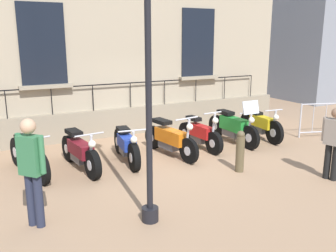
# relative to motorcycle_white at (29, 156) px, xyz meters

# --- Properties ---
(ground_plane) EXTENTS (60.00, 60.00, 0.00)m
(ground_plane) POSITION_rel_motorcycle_white_xyz_m (0.12, 3.31, -0.43)
(ground_plane) COLOR #9E7A5B
(building_facade) EXTENTS (0.82, 11.21, 7.89)m
(building_facade) POSITION_rel_motorcycle_white_xyz_m (-2.63, 3.31, 3.38)
(building_facade) COLOR tan
(building_facade) RESTS_ON ground_plane
(motorcycle_white) EXTENTS (2.14, 0.70, 0.99)m
(motorcycle_white) POSITION_rel_motorcycle_white_xyz_m (0.00, 0.00, 0.00)
(motorcycle_white) COLOR black
(motorcycle_white) RESTS_ON ground_plane
(motorcycle_maroon) EXTENTS (2.09, 0.65, 0.99)m
(motorcycle_maroon) POSITION_rel_motorcycle_white_xyz_m (0.20, 1.09, -0.02)
(motorcycle_maroon) COLOR black
(motorcycle_maroon) RESTS_ON ground_plane
(motorcycle_blue) EXTENTS (2.06, 0.67, 0.94)m
(motorcycle_blue) POSITION_rel_motorcycle_white_xyz_m (0.16, 2.23, -0.03)
(motorcycle_blue) COLOR black
(motorcycle_blue) RESTS_ON ground_plane
(motorcycle_orange) EXTENTS (2.15, 0.69, 1.11)m
(motorcycle_orange) POSITION_rel_motorcycle_white_xyz_m (0.23, 3.40, 0.01)
(motorcycle_orange) COLOR black
(motorcycle_orange) RESTS_ON ground_plane
(motorcycle_red) EXTENTS (1.88, 0.56, 1.10)m
(motorcycle_red) POSITION_rel_motorcycle_white_xyz_m (0.06, 4.41, -0.03)
(motorcycle_red) COLOR black
(motorcycle_red) RESTS_ON ground_plane
(motorcycle_green) EXTENTS (2.20, 0.63, 1.33)m
(motorcycle_green) POSITION_rel_motorcycle_white_xyz_m (0.03, 5.54, 0.04)
(motorcycle_green) COLOR black
(motorcycle_green) RESTS_ON ground_plane
(motorcycle_yellow) EXTENTS (1.99, 0.59, 0.99)m
(motorcycle_yellow) POSITION_rel_motorcycle_white_xyz_m (0.07, 6.54, -0.00)
(motorcycle_yellow) COLOR black
(motorcycle_yellow) RESTS_ON ground_plane
(lamppost) EXTENTS (0.30, 0.30, 5.12)m
(lamppost) POSITION_rel_motorcycle_white_xyz_m (3.15, 1.49, 2.27)
(lamppost) COLOR black
(lamppost) RESTS_ON ground_plane
(crowd_barrier) EXTENTS (0.67, 2.02, 1.05)m
(crowd_barrier) POSITION_rel_motorcycle_white_xyz_m (0.83, 8.67, 0.13)
(crowd_barrier) COLOR #B7B7BF
(crowd_barrier) RESTS_ON ground_plane
(bollard) EXTENTS (0.19, 0.19, 0.95)m
(bollard) POSITION_rel_motorcycle_white_xyz_m (1.99, 4.26, 0.05)
(bollard) COLOR brown
(bollard) RESTS_ON ground_plane
(pedestrian_standing) EXTENTS (0.51, 0.31, 1.56)m
(pedestrian_standing) POSITION_rel_motorcycle_white_xyz_m (3.26, 5.69, 0.44)
(pedestrian_standing) COLOR black
(pedestrian_standing) RESTS_ON ground_plane
(pedestrian_walking) EXTENTS (0.42, 0.40, 1.78)m
(pedestrian_walking) POSITION_rel_motorcycle_white_xyz_m (2.44, -0.21, 0.59)
(pedestrian_walking) COLOR #23283D
(pedestrian_walking) RESTS_ON ground_plane
(distant_building) EXTENTS (5.95, 6.05, 6.39)m
(distant_building) POSITION_rel_motorcycle_white_xyz_m (-5.80, 15.25, 2.76)
(distant_building) COLOR gray
(distant_building) RESTS_ON ground_plane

